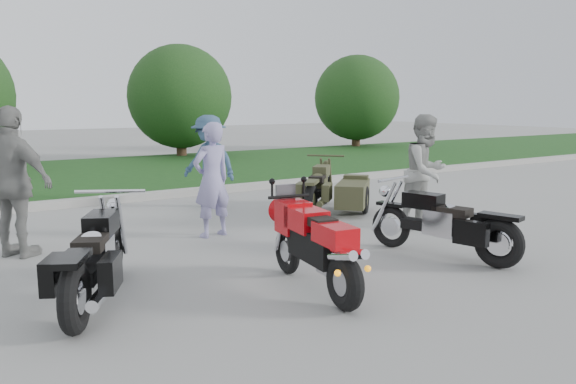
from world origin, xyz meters
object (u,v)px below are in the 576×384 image
sportbike_red (315,243)px  cruiser_left (95,263)px  person_stripe (212,180)px  person_grey (426,171)px  person_denim (209,162)px  cruiser_sidecar (338,192)px  person_back (14,182)px  cruiser_right (448,227)px

sportbike_red → cruiser_left: 2.22m
sportbike_red → person_stripe: size_ratio=1.09×
cruiser_left → person_grey: person_grey is taller
person_denim → cruiser_sidecar: bearing=16.4°
cruiser_sidecar → person_denim: 2.53m
sportbike_red → cruiser_sidecar: (2.89, 3.29, -0.14)m
person_grey → person_back: person_back is taller
cruiser_left → person_grey: (5.37, 0.74, 0.47)m
person_stripe → person_grey: size_ratio=0.95×
cruiser_sidecar → person_grey: 1.84m
cruiser_sidecar → person_grey: (0.42, -1.71, 0.52)m
sportbike_red → cruiser_sidecar: 4.38m
cruiser_left → cruiser_right: bearing=17.8°
cruiser_right → person_back: size_ratio=1.06×
person_back → cruiser_right: bearing=-162.7°
cruiser_left → person_stripe: bearing=69.7°
cruiser_left → person_stripe: (2.23, 2.03, 0.42)m
cruiser_left → person_denim: person_denim is taller
cruiser_right → person_grey: (1.12, 1.46, 0.49)m
cruiser_right → person_grey: 1.91m
cruiser_left → sportbike_red: bearing=5.2°
sportbike_red → person_back: (-2.43, 3.22, 0.45)m
cruiser_right → person_grey: bearing=37.7°
cruiser_sidecar → cruiser_left: bearing=-107.3°
sportbike_red → person_grey: size_ratio=1.04×
cruiser_sidecar → person_stripe: (-2.71, -0.42, 0.47)m
sportbike_red → person_denim: 5.22m
person_back → cruiser_left: bearing=150.1°
person_back → person_grey: bearing=-144.8°
person_grey → person_denim: 4.09m
cruiser_right → person_grey: person_grey is taller
sportbike_red → cruiser_sidecar: sportbike_red is taller
sportbike_red → cruiser_right: 2.19m
person_stripe → person_back: bearing=-17.1°
cruiser_right → person_back: 5.59m
sportbike_red → person_grey: 3.69m
person_stripe → person_grey: bearing=148.1°
cruiser_sidecar → person_denim: bearing=-179.6°
cruiser_right → person_denim: 5.08m
person_grey → cruiser_sidecar: bearing=97.5°
sportbike_red → cruiser_right: size_ratio=0.90×
person_grey → cruiser_right: bearing=-133.9°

